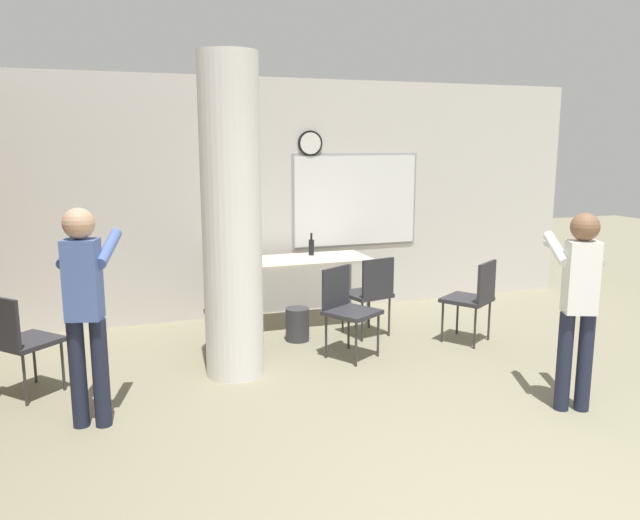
{
  "coord_description": "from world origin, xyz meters",
  "views": [
    {
      "loc": [
        -1.96,
        -2.19,
        2.05
      ],
      "look_at": [
        -0.21,
        2.87,
        1.05
      ],
      "focal_mm": 35.0,
      "sensor_mm": 36.0,
      "label": 1
    }
  ],
  "objects_px": {
    "chair_table_right": "(370,290)",
    "chair_table_front": "(347,305)",
    "folding_table": "(300,263)",
    "bottle_on_table": "(311,247)",
    "person_watching_back": "(85,300)",
    "person_playing_side": "(578,296)",
    "chair_mid_room": "(474,295)",
    "chair_by_left_wall": "(19,337)",
    "chair_table_left": "(230,303)"
  },
  "relations": [
    {
      "from": "chair_table_front",
      "to": "person_playing_side",
      "type": "relative_size",
      "value": 0.56
    },
    {
      "from": "chair_table_right",
      "to": "chair_table_front",
      "type": "bearing_deg",
      "value": -132.89
    },
    {
      "from": "folding_table",
      "to": "chair_mid_room",
      "type": "bearing_deg",
      "value": -39.12
    },
    {
      "from": "chair_table_left",
      "to": "person_watching_back",
      "type": "bearing_deg",
      "value": -135.19
    },
    {
      "from": "chair_table_left",
      "to": "chair_table_front",
      "type": "distance_m",
      "value": 1.14
    },
    {
      "from": "chair_mid_room",
      "to": "chair_by_left_wall",
      "type": "bearing_deg",
      "value": -179.56
    },
    {
      "from": "folding_table",
      "to": "person_watching_back",
      "type": "bearing_deg",
      "value": -138.21
    },
    {
      "from": "chair_table_right",
      "to": "chair_by_left_wall",
      "type": "distance_m",
      "value": 3.39
    },
    {
      "from": "person_watching_back",
      "to": "chair_by_left_wall",
      "type": "bearing_deg",
      "value": 126.94
    },
    {
      "from": "bottle_on_table",
      "to": "chair_table_front",
      "type": "bearing_deg",
      "value": -93.74
    },
    {
      "from": "person_playing_side",
      "to": "person_watching_back",
      "type": "relative_size",
      "value": 0.96
    },
    {
      "from": "chair_mid_room",
      "to": "chair_table_front",
      "type": "height_order",
      "value": "same"
    },
    {
      "from": "chair_table_front",
      "to": "chair_mid_room",
      "type": "bearing_deg",
      "value": -1.68
    },
    {
      "from": "chair_mid_room",
      "to": "person_playing_side",
      "type": "xyz_separation_m",
      "value": [
        -0.18,
        -1.68,
        0.4
      ]
    },
    {
      "from": "bottle_on_table",
      "to": "person_playing_side",
      "type": "bearing_deg",
      "value": -69.89
    },
    {
      "from": "folding_table",
      "to": "chair_by_left_wall",
      "type": "xyz_separation_m",
      "value": [
        -2.77,
        -1.25,
        -0.2
      ]
    },
    {
      "from": "bottle_on_table",
      "to": "chair_table_front",
      "type": "xyz_separation_m",
      "value": [
        -0.09,
        -1.35,
        -0.36
      ]
    },
    {
      "from": "chair_by_left_wall",
      "to": "folding_table",
      "type": "bearing_deg",
      "value": 24.36
    },
    {
      "from": "chair_by_left_wall",
      "to": "person_watching_back",
      "type": "relative_size",
      "value": 0.54
    },
    {
      "from": "chair_mid_room",
      "to": "person_watching_back",
      "type": "distance_m",
      "value": 3.82
    },
    {
      "from": "chair_table_right",
      "to": "person_watching_back",
      "type": "relative_size",
      "value": 0.54
    },
    {
      "from": "chair_mid_room",
      "to": "chair_table_front",
      "type": "bearing_deg",
      "value": 178.32
    },
    {
      "from": "person_watching_back",
      "to": "bottle_on_table",
      "type": "bearing_deg",
      "value": 41.73
    },
    {
      "from": "chair_table_left",
      "to": "person_playing_side",
      "type": "height_order",
      "value": "person_playing_side"
    },
    {
      "from": "chair_table_left",
      "to": "bottle_on_table",
      "type": "bearing_deg",
      "value": 37.85
    },
    {
      "from": "chair_table_right",
      "to": "chair_table_front",
      "type": "distance_m",
      "value": 0.69
    },
    {
      "from": "folding_table",
      "to": "bottle_on_table",
      "type": "height_order",
      "value": "bottle_on_table"
    },
    {
      "from": "chair_by_left_wall",
      "to": "chair_table_right",
      "type": "bearing_deg",
      "value": 9.85
    },
    {
      "from": "chair_table_right",
      "to": "bottle_on_table",
      "type": "bearing_deg",
      "value": 114.44
    },
    {
      "from": "chair_by_left_wall",
      "to": "chair_mid_room",
      "type": "height_order",
      "value": "same"
    },
    {
      "from": "chair_by_left_wall",
      "to": "person_playing_side",
      "type": "distance_m",
      "value": 4.42
    },
    {
      "from": "chair_table_right",
      "to": "chair_table_front",
      "type": "relative_size",
      "value": 1.0
    },
    {
      "from": "folding_table",
      "to": "person_watching_back",
      "type": "xyz_separation_m",
      "value": [
        -2.22,
        -1.98,
        0.23
      ]
    },
    {
      "from": "folding_table",
      "to": "chair_table_right",
      "type": "relative_size",
      "value": 1.81
    },
    {
      "from": "person_playing_side",
      "to": "chair_table_right",
      "type": "bearing_deg",
      "value": 108.4
    },
    {
      "from": "bottle_on_table",
      "to": "person_watching_back",
      "type": "height_order",
      "value": "person_watching_back"
    },
    {
      "from": "folding_table",
      "to": "person_playing_side",
      "type": "height_order",
      "value": "person_playing_side"
    },
    {
      "from": "chair_by_left_wall",
      "to": "chair_table_left",
      "type": "distance_m",
      "value": 1.91
    },
    {
      "from": "chair_table_left",
      "to": "chair_table_front",
      "type": "relative_size",
      "value": 1.0
    },
    {
      "from": "chair_table_right",
      "to": "person_playing_side",
      "type": "relative_size",
      "value": 0.56
    },
    {
      "from": "bottle_on_table",
      "to": "chair_table_left",
      "type": "distance_m",
      "value": 1.48
    },
    {
      "from": "chair_table_front",
      "to": "person_playing_side",
      "type": "height_order",
      "value": "person_playing_side"
    },
    {
      "from": "bottle_on_table",
      "to": "chair_by_left_wall",
      "type": "relative_size",
      "value": 0.3
    },
    {
      "from": "bottle_on_table",
      "to": "chair_table_front",
      "type": "height_order",
      "value": "bottle_on_table"
    },
    {
      "from": "person_playing_side",
      "to": "person_watching_back",
      "type": "bearing_deg",
      "value": 165.41
    },
    {
      "from": "folding_table",
      "to": "person_watching_back",
      "type": "height_order",
      "value": "person_watching_back"
    },
    {
      "from": "chair_table_left",
      "to": "person_watching_back",
      "type": "xyz_separation_m",
      "value": [
        -1.28,
        -1.27,
        0.44
      ]
    },
    {
      "from": "chair_table_front",
      "to": "person_watching_back",
      "type": "distance_m",
      "value": 2.5
    },
    {
      "from": "folding_table",
      "to": "chair_table_right",
      "type": "bearing_deg",
      "value": -49.39
    },
    {
      "from": "chair_table_right",
      "to": "chair_table_left",
      "type": "relative_size",
      "value": 1.0
    }
  ]
}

